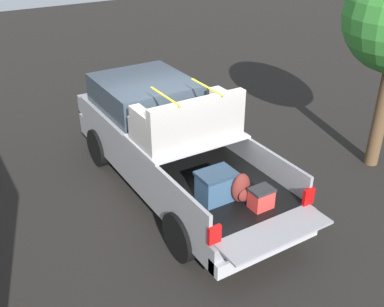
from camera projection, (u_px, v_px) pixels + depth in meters
The scene contains 2 objects.
ground_plane at pixel (176, 189), 9.02m from camera, with size 40.00×40.00×0.00m, color black.
pickup_truck at pixel (166, 138), 8.83m from camera, with size 6.05×2.06×2.23m.
Camera 1 is at (-6.60, 3.69, 4.98)m, focal length 42.10 mm.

